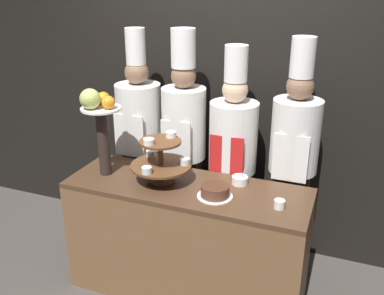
{
  "coord_description": "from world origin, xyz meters",
  "views": [
    {
      "loc": [
        1.0,
        -2.16,
        2.23
      ],
      "look_at": [
        0.0,
        0.39,
        1.13
      ],
      "focal_mm": 40.0,
      "sensor_mm": 36.0,
      "label": 1
    }
  ],
  "objects_px": {
    "chef_left": "(140,136)",
    "cake_round": "(215,191)",
    "tiered_stand": "(161,159)",
    "cup_white": "(280,204)",
    "chef_center_left": "(184,139)",
    "serving_bowl_far": "(240,180)",
    "fruit_pedestal": "(100,118)",
    "chef_right": "(293,156)",
    "chef_center_right": "(233,154)"
  },
  "relations": [
    {
      "from": "chef_left",
      "to": "cake_round",
      "type": "bearing_deg",
      "value": -33.43
    },
    {
      "from": "tiered_stand",
      "to": "cup_white",
      "type": "bearing_deg",
      "value": -5.11
    },
    {
      "from": "chef_center_left",
      "to": "serving_bowl_far",
      "type": "bearing_deg",
      "value": -29.87
    },
    {
      "from": "fruit_pedestal",
      "to": "cup_white",
      "type": "height_order",
      "value": "fruit_pedestal"
    },
    {
      "from": "tiered_stand",
      "to": "fruit_pedestal",
      "type": "relative_size",
      "value": 0.66
    },
    {
      "from": "chef_center_left",
      "to": "chef_right",
      "type": "distance_m",
      "value": 0.86
    },
    {
      "from": "serving_bowl_far",
      "to": "chef_right",
      "type": "distance_m",
      "value": 0.46
    },
    {
      "from": "fruit_pedestal",
      "to": "chef_right",
      "type": "xyz_separation_m",
      "value": [
        1.28,
        0.52,
        -0.3
      ]
    },
    {
      "from": "cup_white",
      "to": "chef_center_left",
      "type": "height_order",
      "value": "chef_center_left"
    },
    {
      "from": "chef_center_left",
      "to": "chef_center_right",
      "type": "distance_m",
      "value": 0.41
    },
    {
      "from": "chef_center_right",
      "to": "cup_white",
      "type": "bearing_deg",
      "value": -49.84
    },
    {
      "from": "cup_white",
      "to": "chef_center_left",
      "type": "bearing_deg",
      "value": 147.55
    },
    {
      "from": "serving_bowl_far",
      "to": "chef_center_right",
      "type": "distance_m",
      "value": 0.35
    },
    {
      "from": "fruit_pedestal",
      "to": "chef_center_right",
      "type": "height_order",
      "value": "chef_center_right"
    },
    {
      "from": "tiered_stand",
      "to": "chef_center_left",
      "type": "bearing_deg",
      "value": 92.78
    },
    {
      "from": "chef_center_left",
      "to": "chef_left",
      "type": "bearing_deg",
      "value": -180.0
    },
    {
      "from": "cup_white",
      "to": "chef_center_left",
      "type": "relative_size",
      "value": 0.04
    },
    {
      "from": "fruit_pedestal",
      "to": "chef_center_left",
      "type": "bearing_deg",
      "value": 51.35
    },
    {
      "from": "cup_white",
      "to": "chef_left",
      "type": "xyz_separation_m",
      "value": [
        -1.27,
        0.55,
        0.09
      ]
    },
    {
      "from": "cake_round",
      "to": "chef_center_right",
      "type": "relative_size",
      "value": 0.13
    },
    {
      "from": "cup_white",
      "to": "chef_center_right",
      "type": "distance_m",
      "value": 0.73
    },
    {
      "from": "cake_round",
      "to": "chef_center_right",
      "type": "bearing_deg",
      "value": 94.54
    },
    {
      "from": "serving_bowl_far",
      "to": "chef_left",
      "type": "relative_size",
      "value": 0.08
    },
    {
      "from": "fruit_pedestal",
      "to": "chef_right",
      "type": "bearing_deg",
      "value": 22.23
    },
    {
      "from": "chef_left",
      "to": "chef_center_left",
      "type": "xyz_separation_m",
      "value": [
        0.4,
        0.0,
        0.03
      ]
    },
    {
      "from": "fruit_pedestal",
      "to": "serving_bowl_far",
      "type": "distance_m",
      "value": 1.07
    },
    {
      "from": "cup_white",
      "to": "chef_right",
      "type": "height_order",
      "value": "chef_right"
    },
    {
      "from": "cake_round",
      "to": "chef_center_right",
      "type": "height_order",
      "value": "chef_center_right"
    },
    {
      "from": "chef_left",
      "to": "cup_white",
      "type": "bearing_deg",
      "value": -23.61
    },
    {
      "from": "cup_white",
      "to": "serving_bowl_far",
      "type": "relative_size",
      "value": 0.44
    },
    {
      "from": "chef_left",
      "to": "chef_center_right",
      "type": "bearing_deg",
      "value": -0.0
    },
    {
      "from": "serving_bowl_far",
      "to": "chef_left",
      "type": "xyz_separation_m",
      "value": [
        -0.95,
        0.32,
        0.09
      ]
    },
    {
      "from": "cake_round",
      "to": "chef_right",
      "type": "relative_size",
      "value": 0.13
    },
    {
      "from": "cake_round",
      "to": "chef_left",
      "type": "height_order",
      "value": "chef_left"
    },
    {
      "from": "cake_round",
      "to": "chef_center_right",
      "type": "xyz_separation_m",
      "value": [
        -0.04,
        0.56,
        0.04
      ]
    },
    {
      "from": "cup_white",
      "to": "chef_left",
      "type": "bearing_deg",
      "value": 156.39
    },
    {
      "from": "fruit_pedestal",
      "to": "chef_center_left",
      "type": "xyz_separation_m",
      "value": [
        0.42,
        0.52,
        -0.28
      ]
    },
    {
      "from": "tiered_stand",
      "to": "cup_white",
      "type": "distance_m",
      "value": 0.86
    },
    {
      "from": "chef_center_right",
      "to": "serving_bowl_far",
      "type": "bearing_deg",
      "value": -65.14
    },
    {
      "from": "fruit_pedestal",
      "to": "chef_center_right",
      "type": "relative_size",
      "value": 0.36
    },
    {
      "from": "cake_round",
      "to": "serving_bowl_far",
      "type": "height_order",
      "value": "serving_bowl_far"
    },
    {
      "from": "cup_white",
      "to": "serving_bowl_far",
      "type": "distance_m",
      "value": 0.4
    },
    {
      "from": "fruit_pedestal",
      "to": "chef_center_right",
      "type": "distance_m",
      "value": 1.04
    },
    {
      "from": "chef_right",
      "to": "chef_center_right",
      "type": "bearing_deg",
      "value": -179.99
    },
    {
      "from": "cake_round",
      "to": "cup_white",
      "type": "relative_size",
      "value": 3.43
    },
    {
      "from": "fruit_pedestal",
      "to": "chef_right",
      "type": "height_order",
      "value": "chef_right"
    },
    {
      "from": "fruit_pedestal",
      "to": "cake_round",
      "type": "bearing_deg",
      "value": -2.27
    },
    {
      "from": "cup_white",
      "to": "chef_right",
      "type": "distance_m",
      "value": 0.56
    },
    {
      "from": "serving_bowl_far",
      "to": "chef_center_left",
      "type": "bearing_deg",
      "value": 150.13
    },
    {
      "from": "serving_bowl_far",
      "to": "chef_center_right",
      "type": "xyz_separation_m",
      "value": [
        -0.15,
        0.32,
        0.05
      ]
    }
  ]
}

